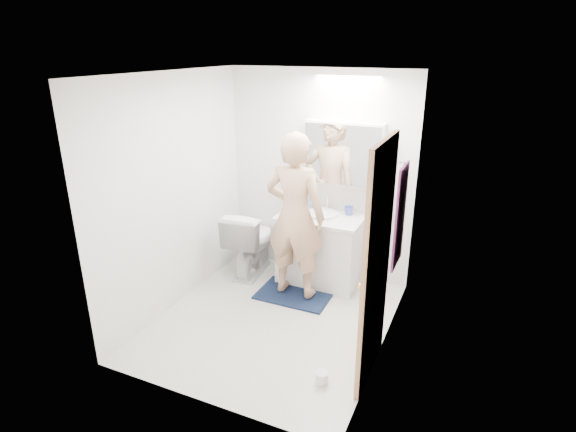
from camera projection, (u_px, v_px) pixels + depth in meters
The scene contains 23 objects.
floor at pixel (273, 320), 4.67m from camera, with size 2.50×2.50×0.00m, color silver.
ceiling at pixel (270, 73), 3.83m from camera, with size 2.50×2.50×0.00m, color white.
wall_back at pixel (319, 176), 5.32m from camera, with size 2.50×2.50×0.00m, color white.
wall_front at pixel (193, 264), 3.18m from camera, with size 2.50×2.50×0.00m, color white.
wall_left at pixel (175, 194), 4.67m from camera, with size 2.50×2.50×0.00m, color white.
wall_right at pixel (391, 227), 3.83m from camera, with size 2.50×2.50×0.00m, color white.
vanity_cabinet at pixel (320, 251), 5.31m from camera, with size 0.90×0.55×0.78m, color silver.
countertop at pixel (321, 218), 5.17m from camera, with size 0.95×0.58×0.04m, color silver.
sink_basin at pixel (322, 214), 5.18m from camera, with size 0.36×0.36×0.03m, color white.
faucet at pixel (328, 203), 5.32m from camera, with size 0.02×0.02×0.16m, color silver.
medicine_cabinet at pixel (343, 154), 5.04m from camera, with size 0.88×0.14×0.70m, color white.
mirror_panel at pixel (341, 155), 4.97m from camera, with size 0.84×0.01×0.66m, color silver.
toilet at pixel (251, 241), 5.53m from camera, with size 0.46×0.80×0.82m, color white.
bath_rug at pixel (295, 294), 5.13m from camera, with size 0.80×0.55×0.02m, color #121E38.
person at pixel (295, 216), 4.81m from camera, with size 0.65×0.43×1.78m, color tan.
door at pixel (377, 265), 3.61m from camera, with size 0.04×0.80×2.00m, color tan.
door_knob at pixel (361, 287), 3.39m from camera, with size 0.06×0.06×0.06m, color gold.
towel at pixel (400, 216), 4.35m from camera, with size 0.02×0.42×1.00m, color #101B32.
towel_hook at pixel (404, 163), 4.17m from camera, with size 0.02×0.02×0.07m, color silver.
soap_bottle_a at pixel (301, 199), 5.37m from camera, with size 0.08×0.08×0.22m, color #D1C287.
soap_bottle_b at pixel (310, 202), 5.36m from camera, with size 0.07×0.07×0.15m, color #6090CE.
toothbrush_cup at pixel (349, 211), 5.18m from camera, with size 0.10×0.10×0.10m, color #465AD3.
toilet_paper_roll at pixel (321, 377), 3.79m from camera, with size 0.11×0.11×0.10m, color white.
Camera 1 is at (1.77, -3.60, 2.62)m, focal length 28.70 mm.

